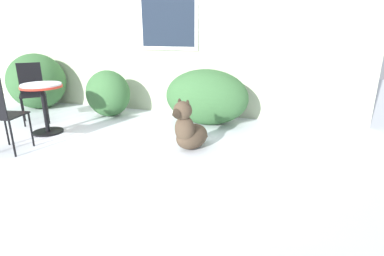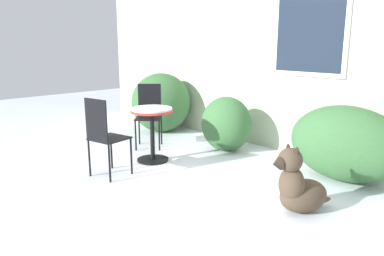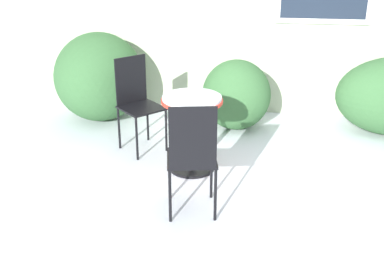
% 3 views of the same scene
% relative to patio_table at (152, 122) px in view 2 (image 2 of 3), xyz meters
% --- Properties ---
extents(ground_plane, '(16.00, 16.00, 0.00)m').
position_rel_patio_table_xyz_m(ground_plane, '(0.65, -0.48, -0.54)').
color(ground_plane, silver).
extents(house_wall, '(8.00, 0.10, 3.10)m').
position_rel_patio_table_xyz_m(house_wall, '(0.68, 1.72, 1.02)').
color(house_wall, '#B2BC9E').
rests_on(house_wall, ground_plane).
extents(shrub_left, '(1.05, 1.07, 1.06)m').
position_rel_patio_table_xyz_m(shrub_left, '(-1.28, 1.21, -0.01)').
color(shrub_left, '#386638').
rests_on(shrub_left, ground_plane).
extents(shrub_middle, '(0.78, 0.70, 0.81)m').
position_rel_patio_table_xyz_m(shrub_middle, '(0.36, 1.11, -0.14)').
color(shrub_middle, '#386638').
rests_on(shrub_middle, ground_plane).
extents(shrub_right, '(1.35, 0.80, 0.89)m').
position_rel_patio_table_xyz_m(shrub_right, '(2.14, 1.17, -0.10)').
color(shrub_right, '#386638').
rests_on(shrub_right, ground_plane).
extents(patio_table, '(0.57, 0.57, 0.74)m').
position_rel_patio_table_xyz_m(patio_table, '(0.00, 0.00, 0.00)').
color(patio_table, black).
rests_on(patio_table, ground_plane).
extents(patio_chair_near_table, '(0.55, 0.55, 0.97)m').
position_rel_patio_table_xyz_m(patio_chair_near_table, '(-0.63, 0.43, -0.01)').
color(patio_chair_near_table, black).
rests_on(patio_chair_near_table, ground_plane).
extents(patio_chair_far_side, '(0.45, 0.45, 0.97)m').
position_rel_patio_table_xyz_m(patio_chair_far_side, '(0.11, -0.80, -0.01)').
color(patio_chair_far_side, black).
rests_on(patio_chair_far_side, ground_plane).
extents(dog, '(0.49, 0.71, 0.68)m').
position_rel_patio_table_xyz_m(dog, '(2.23, 0.00, -0.29)').
color(dog, '#4C3D2D').
rests_on(dog, ground_plane).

